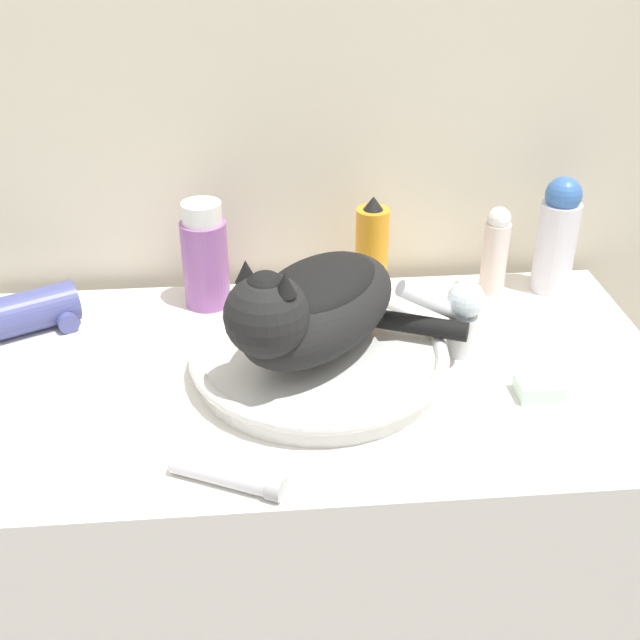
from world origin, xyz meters
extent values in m
cube|color=beige|center=(0.00, 0.61, 1.20)|extent=(8.00, 0.05, 2.40)
cube|color=white|center=(0.00, 0.28, 0.41)|extent=(1.06, 0.56, 0.81)
cylinder|color=silver|center=(0.03, 0.28, 0.83)|extent=(0.35, 0.35, 0.03)
torus|color=silver|center=(0.03, 0.28, 0.85)|extent=(0.37, 0.37, 0.02)
ellipsoid|color=black|center=(0.03, 0.28, 0.92)|extent=(0.30, 0.32, 0.12)
ellipsoid|color=black|center=(0.03, 0.28, 0.95)|extent=(0.23, 0.25, 0.05)
sphere|color=black|center=(-0.05, 0.19, 0.96)|extent=(0.11, 0.11, 0.11)
sphere|color=black|center=(-0.05, 0.19, 0.99)|extent=(0.06, 0.06, 0.06)
cone|color=black|center=(-0.07, 0.21, 1.01)|extent=(0.03, 0.03, 0.03)
cone|color=black|center=(-0.02, 0.17, 1.01)|extent=(0.03, 0.03, 0.03)
cylinder|color=black|center=(0.15, 0.31, 0.87)|extent=(0.19, 0.10, 0.03)
cylinder|color=silver|center=(0.24, 0.31, 0.85)|extent=(0.04, 0.04, 0.06)
cylinder|color=silver|center=(0.19, 0.30, 0.91)|extent=(0.11, 0.04, 0.08)
sphere|color=silver|center=(0.24, 0.31, 0.90)|extent=(0.05, 0.05, 0.05)
cylinder|color=#93569E|center=(-0.14, 0.49, 0.89)|extent=(0.07, 0.07, 0.14)
cylinder|color=white|center=(-0.14, 0.49, 0.97)|extent=(0.06, 0.06, 0.03)
cylinder|color=silver|center=(0.44, 0.49, 0.89)|extent=(0.07, 0.07, 0.15)
sphere|color=#3866AD|center=(0.44, 0.49, 0.98)|extent=(0.06, 0.06, 0.06)
cylinder|color=orange|center=(0.13, 0.49, 0.89)|extent=(0.05, 0.05, 0.16)
cone|color=black|center=(0.13, 0.49, 0.98)|extent=(0.03, 0.03, 0.02)
cylinder|color=silver|center=(0.34, 0.49, 0.88)|extent=(0.04, 0.04, 0.12)
sphere|color=white|center=(0.34, 0.49, 0.95)|extent=(0.04, 0.04, 0.04)
cylinder|color=silver|center=(-0.11, 0.05, 0.83)|extent=(0.12, 0.08, 0.03)
cylinder|color=#B7B7BC|center=(-0.04, 0.02, 0.83)|extent=(0.03, 0.03, 0.03)
cylinder|color=#474C8C|center=(-0.42, 0.43, 0.85)|extent=(0.18, 0.13, 0.06)
cylinder|color=#474C8C|center=(-0.36, 0.45, 0.83)|extent=(0.07, 0.09, 0.03)
cube|color=silver|center=(0.32, 0.19, 0.83)|extent=(0.06, 0.05, 0.02)
camera|label=1|loc=(-0.06, -0.67, 1.45)|focal=45.00mm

